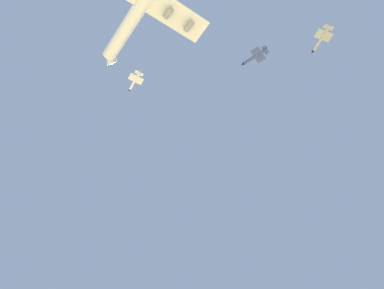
% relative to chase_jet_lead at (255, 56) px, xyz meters
% --- Properties ---
extents(chase_jet_lead, '(15.33, 8.76, 4.00)m').
position_rel_chase_jet_lead_xyz_m(chase_jet_lead, '(0.00, 0.00, 0.00)').
color(chase_jet_lead, '#38478C').
extents(chase_jet_left_wing, '(12.60, 13.06, 4.00)m').
position_rel_chase_jet_lead_xyz_m(chase_jet_left_wing, '(-31.17, -1.30, -3.79)').
color(chase_jet_left_wing, '#999EA3').
extents(chase_jet_trailing, '(14.14, 11.10, 4.00)m').
position_rel_chase_jet_lead_xyz_m(chase_jet_trailing, '(66.73, 7.39, 9.69)').
color(chase_jet_trailing, silver).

